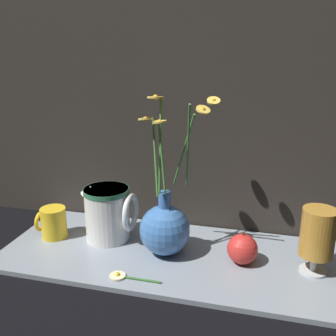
{
  "coord_description": "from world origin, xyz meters",
  "views": [
    {
      "loc": [
        0.2,
        -0.8,
        0.49
      ],
      "look_at": [
        -0.0,
        0.0,
        0.23
      ],
      "focal_mm": 40.0,
      "sensor_mm": 36.0,
      "label": 1
    }
  ],
  "objects_px": {
    "tea_glass": "(317,233)",
    "orange_fruit": "(242,248)",
    "yellow_mug": "(53,222)",
    "ceramic_pitcher": "(108,212)",
    "vase_with_flowers": "(165,227)"
  },
  "relations": [
    {
      "from": "vase_with_flowers",
      "to": "orange_fruit",
      "type": "height_order",
      "value": "vase_with_flowers"
    },
    {
      "from": "vase_with_flowers",
      "to": "tea_glass",
      "type": "bearing_deg",
      "value": 1.09
    },
    {
      "from": "orange_fruit",
      "to": "yellow_mug",
      "type": "bearing_deg",
      "value": 179.33
    },
    {
      "from": "yellow_mug",
      "to": "orange_fruit",
      "type": "xyz_separation_m",
      "value": [
        0.5,
        -0.01,
        -0.01
      ]
    },
    {
      "from": "yellow_mug",
      "to": "ceramic_pitcher",
      "type": "bearing_deg",
      "value": 10.28
    },
    {
      "from": "ceramic_pitcher",
      "to": "orange_fruit",
      "type": "distance_m",
      "value": 0.35
    },
    {
      "from": "orange_fruit",
      "to": "vase_with_flowers",
      "type": "bearing_deg",
      "value": -178.56
    },
    {
      "from": "tea_glass",
      "to": "orange_fruit",
      "type": "relative_size",
      "value": 1.92
    },
    {
      "from": "yellow_mug",
      "to": "tea_glass",
      "type": "relative_size",
      "value": 0.53
    },
    {
      "from": "vase_with_flowers",
      "to": "yellow_mug",
      "type": "xyz_separation_m",
      "value": [
        -0.31,
        0.01,
        -0.03
      ]
    },
    {
      "from": "tea_glass",
      "to": "vase_with_flowers",
      "type": "bearing_deg",
      "value": -178.91
    },
    {
      "from": "vase_with_flowers",
      "to": "orange_fruit",
      "type": "bearing_deg",
      "value": 1.44
    },
    {
      "from": "tea_glass",
      "to": "orange_fruit",
      "type": "bearing_deg",
      "value": -179.32
    },
    {
      "from": "ceramic_pitcher",
      "to": "orange_fruit",
      "type": "relative_size",
      "value": 1.91
    },
    {
      "from": "orange_fruit",
      "to": "tea_glass",
      "type": "bearing_deg",
      "value": 0.68
    }
  ]
}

